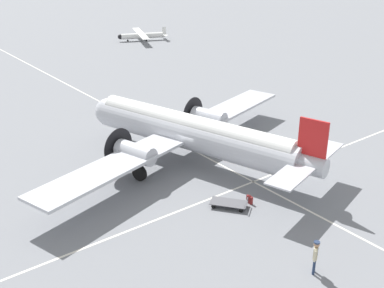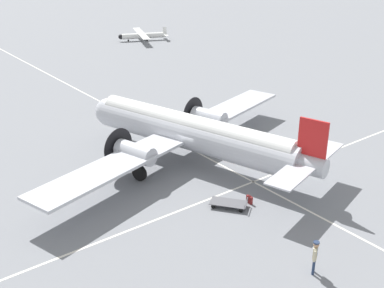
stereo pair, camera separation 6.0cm
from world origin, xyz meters
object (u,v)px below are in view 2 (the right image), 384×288
(crew_foreground, at_px, (315,254))
(baggage_cart, at_px, (229,203))
(light_aircraft_distant, at_px, (142,35))
(traffic_cone, at_px, (234,158))
(airliner_main, at_px, (188,132))
(suitcase_near_door, at_px, (249,200))

(crew_foreground, distance_m, baggage_cart, 7.37)
(light_aircraft_distant, relative_size, traffic_cone, 15.96)
(traffic_cone, bearing_deg, baggage_cart, 135.47)
(airliner_main, xyz_separation_m, crew_foreground, (-13.98, 2.88, -1.23))
(airliner_main, height_order, traffic_cone, airliner_main)
(suitcase_near_door, bearing_deg, baggage_cart, 71.90)
(airliner_main, relative_size, baggage_cart, 10.43)
(airliner_main, relative_size, suitcase_near_door, 46.61)
(light_aircraft_distant, bearing_deg, suitcase_near_door, 87.56)
(light_aircraft_distant, bearing_deg, crew_foreground, 88.36)
(suitcase_near_door, distance_m, traffic_cone, 6.13)
(crew_foreground, height_order, baggage_cart, crew_foreground)
(baggage_cart, bearing_deg, crew_foreground, 135.88)
(airliner_main, height_order, crew_foreground, airliner_main)
(crew_foreground, distance_m, suitcase_near_door, 7.24)
(airliner_main, height_order, suitcase_near_door, airliner_main)
(baggage_cart, relative_size, traffic_cone, 3.76)
(baggage_cart, bearing_deg, suitcase_near_door, -145.00)
(suitcase_near_door, xyz_separation_m, traffic_cone, (5.15, -3.32, 0.05))
(suitcase_near_door, height_order, baggage_cart, baggage_cart)
(suitcase_near_door, relative_size, baggage_cart, 0.22)
(crew_foreground, bearing_deg, traffic_cone, -147.47)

